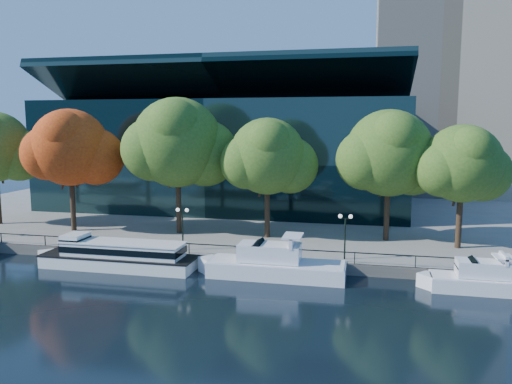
% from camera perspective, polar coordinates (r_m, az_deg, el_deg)
% --- Properties ---
extents(ground, '(160.00, 160.00, 0.00)m').
position_cam_1_polar(ground, '(44.13, -9.09, -9.29)').
color(ground, black).
rests_on(ground, ground).
extents(promenade, '(90.00, 67.08, 1.00)m').
position_cam_1_polar(promenade, '(78.16, 0.71, -1.32)').
color(promenade, slate).
rests_on(promenade, ground).
extents(railing, '(88.20, 0.08, 0.99)m').
position_cam_1_polar(railing, '(46.55, -7.67, -5.89)').
color(railing, black).
rests_on(railing, promenade).
extents(convention_building, '(50.00, 24.57, 21.43)m').
position_cam_1_polar(convention_building, '(73.78, -3.06, 4.38)').
color(convention_building, black).
rests_on(convention_building, ground).
extents(office_tower, '(22.50, 22.50, 65.90)m').
position_cam_1_polar(office_tower, '(97.09, 20.65, 19.28)').
color(office_tower, tan).
rests_on(office_tower, ground).
extents(tour_boat, '(15.57, 3.47, 2.95)m').
position_cam_1_polar(tour_boat, '(46.95, -15.87, -6.86)').
color(tour_boat, white).
rests_on(tour_boat, ground).
extents(cruiser_near, '(12.84, 3.31, 3.72)m').
position_cam_1_polar(cruiser_near, '(42.62, 1.65, -8.19)').
color(cruiser_near, white).
rests_on(cruiser_near, ground).
extents(cruiser_far, '(9.51, 2.63, 3.11)m').
position_cam_1_polar(cruiser_far, '(42.82, 24.44, -9.07)').
color(cruiser_far, white).
rests_on(cruiser_far, ground).
extents(tree_1, '(10.59, 8.68, 13.55)m').
position_cam_1_polar(tree_1, '(58.63, -20.37, 4.61)').
color(tree_1, black).
rests_on(tree_1, promenade).
extents(tree_2, '(12.10, 9.92, 14.74)m').
position_cam_1_polar(tree_2, '(54.37, -8.81, 5.39)').
color(tree_2, black).
rests_on(tree_2, promenade).
extents(tree_3, '(9.94, 8.15, 12.54)m').
position_cam_1_polar(tree_3, '(51.69, 1.48, 3.91)').
color(tree_3, black).
rests_on(tree_3, promenade).
extents(tree_4, '(10.99, 9.01, 13.36)m').
position_cam_1_polar(tree_4, '(52.16, 15.14, 4.10)').
color(tree_4, black).
rests_on(tree_4, promenade).
extents(tree_5, '(9.26, 7.60, 11.88)m').
position_cam_1_polar(tree_5, '(51.08, 22.67, 2.83)').
color(tree_5, black).
rests_on(tree_5, promenade).
extents(lamp_1, '(1.26, 0.36, 4.03)m').
position_cam_1_polar(lamp_1, '(47.63, -8.40, -3.07)').
color(lamp_1, black).
rests_on(lamp_1, promenade).
extents(lamp_2, '(1.26, 0.36, 4.03)m').
position_cam_1_polar(lamp_2, '(44.61, 10.16, -3.85)').
color(lamp_2, black).
rests_on(lamp_2, promenade).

